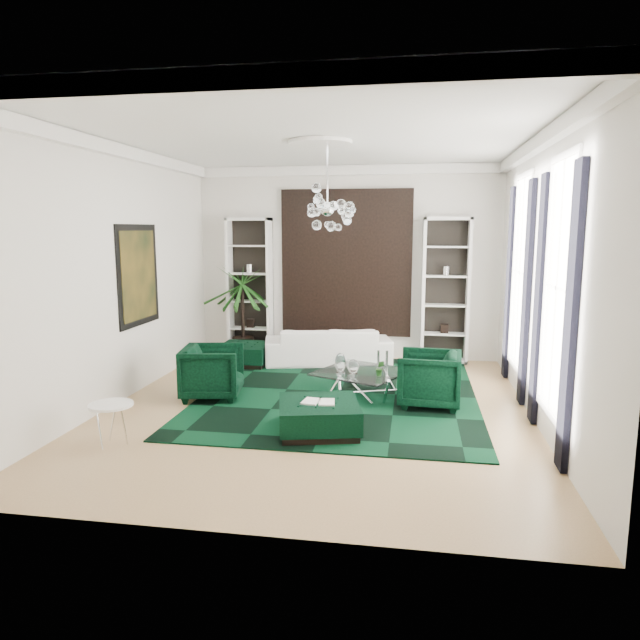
% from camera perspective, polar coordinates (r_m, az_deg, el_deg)
% --- Properties ---
extents(floor, '(6.00, 7.00, 0.02)m').
position_cam_1_polar(floor, '(8.37, -0.31, -8.91)').
color(floor, tan).
rests_on(floor, ground).
extents(ceiling, '(6.00, 7.00, 0.02)m').
position_cam_1_polar(ceiling, '(8.05, -0.33, 17.90)').
color(ceiling, white).
rests_on(ceiling, ground).
extents(wall_back, '(6.00, 0.02, 3.80)m').
position_cam_1_polar(wall_back, '(11.45, 2.66, 5.70)').
color(wall_back, silver).
rests_on(wall_back, ground).
extents(wall_front, '(6.00, 0.02, 3.80)m').
position_cam_1_polar(wall_front, '(4.59, -7.72, 0.51)').
color(wall_front, silver).
rests_on(wall_front, ground).
extents(wall_left, '(0.02, 7.00, 3.80)m').
position_cam_1_polar(wall_left, '(9.00, -19.63, 4.25)').
color(wall_left, silver).
rests_on(wall_left, ground).
extents(wall_right, '(0.02, 7.00, 3.80)m').
position_cam_1_polar(wall_right, '(8.05, 21.36, 3.64)').
color(wall_right, silver).
rests_on(wall_right, ground).
extents(crown_molding, '(6.00, 7.00, 0.18)m').
position_cam_1_polar(crown_molding, '(8.04, -0.33, 17.12)').
color(crown_molding, white).
rests_on(crown_molding, ceiling).
extents(ceiling_medallion, '(0.90, 0.90, 0.05)m').
position_cam_1_polar(ceiling_medallion, '(8.34, 0.03, 17.32)').
color(ceiling_medallion, white).
rests_on(ceiling_medallion, ceiling).
extents(tapestry, '(2.50, 0.06, 2.80)m').
position_cam_1_polar(tapestry, '(11.40, 2.63, 5.69)').
color(tapestry, black).
rests_on(tapestry, wall_back).
extents(shelving_left, '(0.90, 0.38, 2.80)m').
position_cam_1_polar(shelving_left, '(11.69, -7.03, 3.25)').
color(shelving_left, white).
rests_on(shelving_left, floor).
extents(shelving_right, '(0.90, 0.38, 2.80)m').
position_cam_1_polar(shelving_right, '(11.23, 12.45, 2.87)').
color(shelving_right, white).
rests_on(shelving_right, floor).
extents(painting, '(0.04, 1.30, 1.60)m').
position_cam_1_polar(painting, '(9.51, -17.66, 4.28)').
color(painting, black).
rests_on(painting, wall_left).
extents(window_near, '(0.03, 1.10, 2.90)m').
position_cam_1_polar(window_near, '(7.17, 22.66, 2.97)').
color(window_near, white).
rests_on(window_near, wall_right).
extents(curtain_near_a, '(0.07, 0.30, 3.25)m').
position_cam_1_polar(curtain_near_a, '(6.44, 23.78, 0.03)').
color(curtain_near_a, black).
rests_on(curtain_near_a, floor).
extents(curtain_near_b, '(0.07, 0.30, 3.25)m').
position_cam_1_polar(curtain_near_b, '(7.95, 21.04, 1.78)').
color(curtain_near_b, black).
rests_on(curtain_near_b, floor).
extents(window_far, '(0.03, 1.10, 2.90)m').
position_cam_1_polar(window_far, '(9.51, 19.40, 4.50)').
color(window_far, white).
rests_on(window_far, wall_right).
extents(curtain_far_a, '(0.07, 0.30, 3.25)m').
position_cam_1_polar(curtain_far_a, '(8.77, 19.96, 2.48)').
color(curtain_far_a, black).
rests_on(curtain_far_a, floor).
extents(curtain_far_b, '(0.07, 0.30, 3.25)m').
position_cam_1_polar(curtain_far_b, '(10.30, 18.40, 3.47)').
color(curtain_far_b, black).
rests_on(curtain_far_b, floor).
extents(rug, '(4.20, 5.00, 0.02)m').
position_cam_1_polar(rug, '(9.13, 2.02, -7.24)').
color(rug, black).
rests_on(rug, floor).
extents(sofa, '(2.55, 1.48, 0.70)m').
position_cam_1_polar(sofa, '(11.02, 0.78, -2.56)').
color(sofa, white).
rests_on(sofa, floor).
extents(armchair_left, '(1.03, 1.01, 0.81)m').
position_cam_1_polar(armchair_left, '(8.94, -10.69, -5.12)').
color(armchair_left, black).
rests_on(armchair_left, floor).
extents(armchair_right, '(0.95, 0.93, 0.81)m').
position_cam_1_polar(armchair_right, '(8.54, 10.86, -5.80)').
color(armchair_right, black).
rests_on(armchair_right, floor).
extents(coffee_table, '(1.59, 1.59, 0.41)m').
position_cam_1_polar(coffee_table, '(8.88, 4.13, -6.42)').
color(coffee_table, white).
rests_on(coffee_table, floor).
extents(ottoman_side, '(0.91, 0.91, 0.40)m').
position_cam_1_polar(ottoman_side, '(11.01, -7.50, -3.45)').
color(ottoman_side, black).
rests_on(ottoman_side, floor).
extents(ottoman_front, '(1.20, 1.20, 0.40)m').
position_cam_1_polar(ottoman_front, '(7.37, -0.12, -9.73)').
color(ottoman_front, black).
rests_on(ottoman_front, floor).
extents(book, '(0.42, 0.28, 0.03)m').
position_cam_1_polar(book, '(7.30, -0.12, -8.13)').
color(book, white).
rests_on(book, ottoman_front).
extents(side_table, '(0.56, 0.56, 0.50)m').
position_cam_1_polar(side_table, '(7.40, -20.07, -9.82)').
color(side_table, white).
rests_on(side_table, floor).
extents(palm, '(1.78, 1.78, 2.40)m').
position_cam_1_polar(palm, '(11.59, -7.78, 2.19)').
color(palm, '#1C4B17').
rests_on(palm, floor).
extents(chandelier, '(0.92, 0.92, 0.72)m').
position_cam_1_polar(chandelier, '(8.13, 0.73, 11.02)').
color(chandelier, white).
rests_on(chandelier, ceiling).
extents(table_plant, '(0.14, 0.11, 0.24)m').
position_cam_1_polar(table_plant, '(8.53, 6.02, -4.82)').
color(table_plant, '#1C4B17').
rests_on(table_plant, coffee_table).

